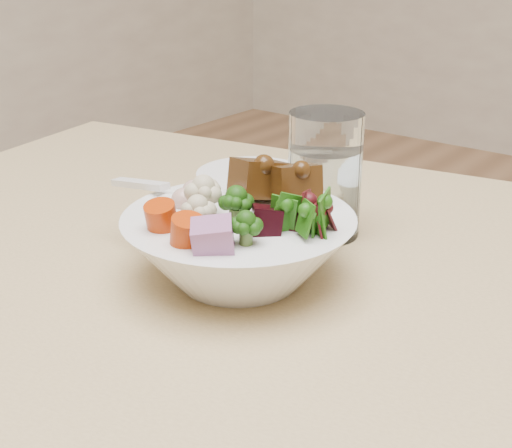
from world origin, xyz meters
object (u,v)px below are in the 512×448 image
object	(u,v)px
dining_table	(452,397)
side_bowl	(252,190)
food_bowl	(241,243)
water_glass	(324,180)

from	to	relation	value
dining_table	side_bowl	world-z (taller)	side_bowl
dining_table	food_bowl	size ratio (longest dim) A/B	7.28
dining_table	side_bowl	bearing A→B (deg)	149.59
food_bowl	water_glass	size ratio (longest dim) A/B	1.62
dining_table	water_glass	size ratio (longest dim) A/B	11.77
dining_table	food_bowl	world-z (taller)	food_bowl
food_bowl	side_bowl	distance (m)	0.19
food_bowl	side_bowl	world-z (taller)	food_bowl
water_glass	dining_table	bearing A→B (deg)	-26.09
food_bowl	water_glass	bearing A→B (deg)	90.17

